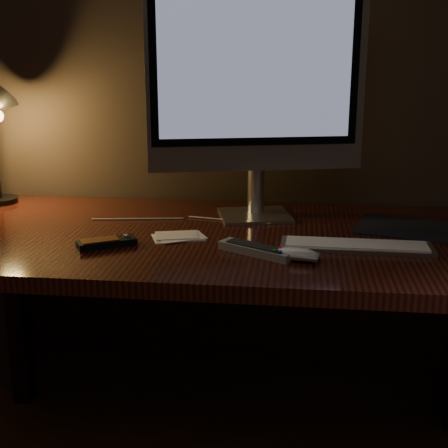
# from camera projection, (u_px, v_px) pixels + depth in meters

# --- Properties ---
(desk) EXTENTS (1.60, 0.75, 0.75)m
(desk) POSITION_uv_depth(u_px,v_px,m) (221.00, 270.00, 1.77)
(desk) COLOR #3B140D
(desk) RESTS_ON ground
(monitor) EXTENTS (0.60, 0.22, 0.64)m
(monitor) POSITION_uv_depth(u_px,v_px,m) (256.00, 84.00, 1.72)
(monitor) COLOR silver
(monitor) RESTS_ON desk
(keyboard) EXTENTS (0.37, 0.11, 0.01)m
(keyboard) POSITION_uv_depth(u_px,v_px,m) (356.00, 246.00, 1.54)
(keyboard) COLOR silver
(keyboard) RESTS_ON desk
(mousepad) EXTENTS (0.32, 0.29, 0.00)m
(mousepad) POSITION_uv_depth(u_px,v_px,m) (408.00, 228.00, 1.71)
(mousepad) COLOR black
(mousepad) RESTS_ON desk
(mouse) EXTENTS (0.11, 0.07, 0.02)m
(mouse) POSITION_uv_depth(u_px,v_px,m) (296.00, 256.00, 1.46)
(mouse) COLOR white
(mouse) RESTS_ON desk
(media_remote) EXTENTS (0.15, 0.12, 0.03)m
(media_remote) POSITION_uv_depth(u_px,v_px,m) (107.00, 242.00, 1.56)
(media_remote) COLOR black
(media_remote) RESTS_ON desk
(tv_remote) EXTENTS (0.19, 0.14, 0.03)m
(tv_remote) POSITION_uv_depth(u_px,v_px,m) (256.00, 250.00, 1.50)
(tv_remote) COLOR gray
(tv_remote) RESTS_ON desk
(papers) EXTENTS (0.15, 0.13, 0.01)m
(papers) POSITION_uv_depth(u_px,v_px,m) (178.00, 237.00, 1.63)
(papers) COLOR white
(papers) RESTS_ON desk
(cable) EXTENTS (0.51, 0.03, 0.00)m
(cable) POSITION_uv_depth(u_px,v_px,m) (182.00, 220.00, 1.78)
(cable) COLOR white
(cable) RESTS_ON desk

